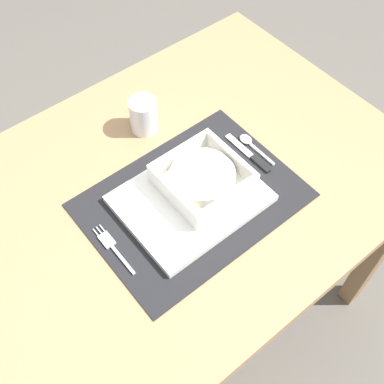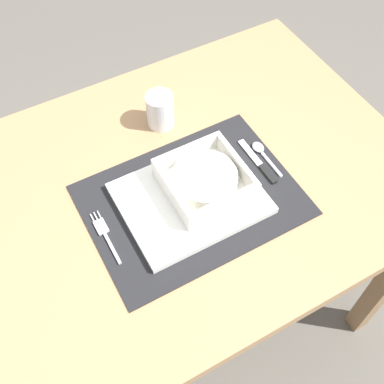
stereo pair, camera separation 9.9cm
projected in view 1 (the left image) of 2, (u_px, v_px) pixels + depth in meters
name	position (u px, v px, depth m)	size (l,w,h in m)	color
ground_plane	(185.00, 305.00, 1.62)	(6.00, 6.00, 0.00)	#59544C
dining_table	(182.00, 204.00, 1.13)	(1.00, 0.74, 0.70)	#A37A51
placemat	(192.00, 200.00, 1.01)	(0.44, 0.32, 0.00)	black
serving_plate	(191.00, 198.00, 1.01)	(0.28, 0.23, 0.02)	white
porridge_bowl	(203.00, 179.00, 1.00)	(0.16, 0.16, 0.05)	white
fork	(111.00, 246.00, 0.95)	(0.02, 0.13, 0.00)	silver
spoon	(249.00, 142.00, 1.10)	(0.02, 0.11, 0.01)	silver
butter_knife	(250.00, 155.00, 1.08)	(0.01, 0.14, 0.01)	black
drinking_glass	(144.00, 116.00, 1.10)	(0.06, 0.06, 0.08)	white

